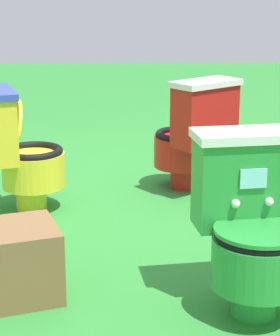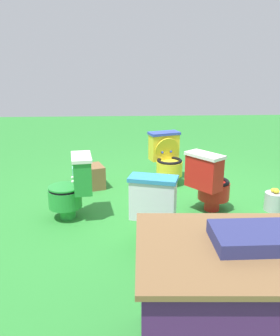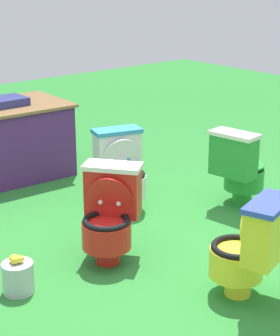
% 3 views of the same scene
% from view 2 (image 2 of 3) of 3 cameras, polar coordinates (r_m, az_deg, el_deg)
% --- Properties ---
extents(ground, '(14.00, 14.00, 0.00)m').
position_cam_2_polar(ground, '(4.53, 6.21, -5.70)').
color(ground, '#2D8433').
extents(toilet_red, '(0.64, 0.62, 0.73)m').
position_cam_2_polar(toilet_red, '(4.24, 10.91, -2.12)').
color(toilet_red, red).
rests_on(toilet_red, ground).
extents(toilet_green, '(0.54, 0.47, 0.73)m').
position_cam_2_polar(toilet_green, '(4.08, -10.61, -2.94)').
color(toilet_green, green).
rests_on(toilet_green, ground).
extents(toilet_yellow, '(0.53, 0.59, 0.73)m').
position_cam_2_polar(toilet_yellow, '(5.17, 4.26, 1.65)').
color(toilet_yellow, yellow).
rests_on(toilet_yellow, ground).
extents(toilet_white, '(0.52, 0.59, 0.73)m').
position_cam_2_polar(toilet_white, '(3.45, 2.40, -6.40)').
color(toilet_white, white).
rests_on(toilet_white, ground).
extents(vendor_table, '(1.50, 0.94, 0.85)m').
position_cam_2_polar(vendor_table, '(2.32, 18.86, -19.76)').
color(vendor_table, '#4C2360').
rests_on(vendor_table, ground).
extents(small_crate, '(0.44, 0.44, 0.32)m').
position_cam_2_polar(small_crate, '(5.05, -7.83, -1.38)').
color(small_crate, brown).
rests_on(small_crate, ground).
extents(lemon_bucket, '(0.22, 0.22, 0.28)m').
position_cam_2_polar(lemon_bucket, '(4.58, 20.43, -4.91)').
color(lemon_bucket, '#B7B7BF').
rests_on(lemon_bucket, ground).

